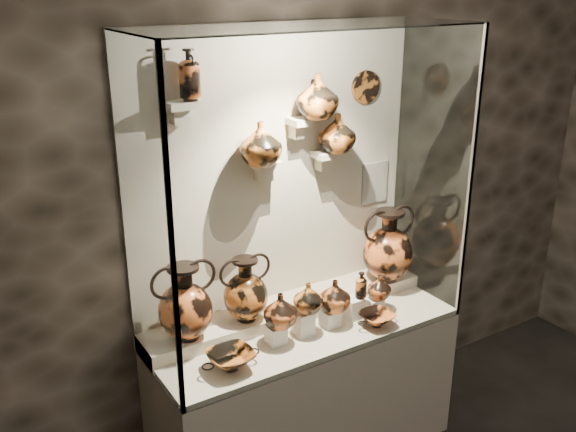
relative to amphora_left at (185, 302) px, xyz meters
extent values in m
cube|color=#2D251C|center=(0.63, 0.19, 0.50)|extent=(5.00, 0.02, 3.20)
cube|color=#BFB59A|center=(0.63, -0.13, -0.70)|extent=(1.70, 0.60, 0.80)
cube|color=beige|center=(0.63, -0.13, -0.28)|extent=(1.68, 0.58, 0.03)
cube|color=beige|center=(0.63, 0.04, -0.25)|extent=(1.70, 0.25, 0.10)
cube|color=#BFB59A|center=(0.63, 0.18, 0.50)|extent=(1.70, 0.03, 1.60)
cube|color=white|center=(0.63, -0.43, 0.50)|extent=(1.70, 0.01, 1.60)
cube|color=white|center=(-0.22, -0.13, 0.50)|extent=(0.01, 0.60, 1.60)
cube|color=white|center=(1.48, -0.13, 0.50)|extent=(0.01, 0.60, 1.60)
cube|color=white|center=(0.63, -0.13, 1.30)|extent=(1.70, 0.60, 0.01)
cube|color=gray|center=(-0.21, -0.42, 0.50)|extent=(0.02, 0.02, 1.60)
cube|color=gray|center=(1.47, -0.42, 0.50)|extent=(0.02, 0.02, 1.60)
cube|color=silver|center=(0.41, -0.18, -0.22)|extent=(0.09, 0.09, 0.10)
cube|color=silver|center=(0.58, -0.18, -0.20)|extent=(0.09, 0.09, 0.13)
cube|color=silver|center=(0.75, -0.18, -0.22)|extent=(0.09, 0.09, 0.09)
cube|color=silver|center=(0.91, -0.18, -0.21)|extent=(0.09, 0.09, 0.12)
cube|color=silver|center=(1.05, -0.18, -0.23)|extent=(0.09, 0.09, 0.08)
cube|color=#BFB59A|center=(0.08, 0.11, 0.95)|extent=(0.14, 0.12, 0.04)
cube|color=#BFB59A|center=(0.53, 0.11, 0.60)|extent=(0.14, 0.12, 0.04)
cube|color=#BFB59A|center=(0.73, 0.11, 0.80)|extent=(0.10, 0.12, 0.04)
cube|color=#BFB59A|center=(0.91, 0.11, 0.60)|extent=(0.14, 0.12, 0.04)
imported|color=#D56128|center=(0.43, -0.20, -0.08)|extent=(0.21, 0.21, 0.18)
imported|color=#C56422|center=(0.60, -0.19, -0.06)|extent=(0.20, 0.20, 0.17)
imported|color=#D56128|center=(0.77, -0.19, -0.09)|extent=(0.21, 0.21, 0.18)
imported|color=#D56128|center=(1.07, -0.20, -0.12)|extent=(0.17, 0.17, 0.14)
imported|color=#C56422|center=(0.47, 0.05, 0.73)|extent=(0.24, 0.24, 0.22)
imported|color=#C56422|center=(0.80, 0.05, 0.93)|extent=(0.23, 0.23, 0.23)
imported|color=#C56422|center=(0.94, 0.06, 0.72)|extent=(0.25, 0.25, 0.21)
cylinder|color=#96511D|center=(1.20, 0.16, 0.93)|extent=(0.18, 0.02, 0.18)
cube|color=beige|center=(1.30, 0.16, 0.36)|extent=(0.19, 0.01, 0.25)
camera|label=1|loc=(-1.06, -2.65, 1.50)|focal=40.00mm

